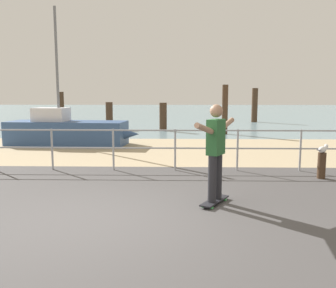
% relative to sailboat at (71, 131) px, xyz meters
% --- Properties ---
extents(ground_plane, '(24.00, 10.00, 0.04)m').
position_rel_sailboat_xyz_m(ground_plane, '(2.96, -9.13, -0.52)').
color(ground_plane, '#474444').
rests_on(ground_plane, ground).
extents(beach_strip, '(24.00, 6.00, 0.04)m').
position_rel_sailboat_xyz_m(beach_strip, '(2.96, -1.13, -0.52)').
color(beach_strip, tan).
rests_on(beach_strip, ground).
extents(sea_surface, '(72.00, 50.00, 0.04)m').
position_rel_sailboat_xyz_m(sea_surface, '(2.96, 26.87, -0.52)').
color(sea_surface, '#75939E').
rests_on(sea_surface, ground).
extents(railing_fence, '(12.37, 0.05, 1.05)m').
position_rel_sailboat_xyz_m(railing_fence, '(2.39, -4.53, 0.17)').
color(railing_fence, '#9EA0A5').
rests_on(railing_fence, ground).
extents(sailboat, '(5.03, 1.79, 5.05)m').
position_rel_sailboat_xyz_m(sailboat, '(0.00, 0.00, 0.00)').
color(sailboat, '#335184').
rests_on(sailboat, ground).
extents(skateboard, '(0.58, 0.79, 0.08)m').
position_rel_sailboat_xyz_m(skateboard, '(4.64, -7.30, -0.45)').
color(skateboard, black).
rests_on(skateboard, ground).
extents(skateboarder, '(0.81, 1.29, 1.65)m').
position_rel_sailboat_xyz_m(skateboarder, '(4.64, -7.30, 0.50)').
color(skateboarder, '#26262B').
rests_on(skateboarder, skateboard).
extents(bollard_short, '(0.18, 0.18, 0.61)m').
position_rel_sailboat_xyz_m(bollard_short, '(7.23, -5.33, -0.22)').
color(bollard_short, '#422D1E').
rests_on(bollard_short, ground).
extents(seagull, '(0.38, 0.38, 0.18)m').
position_rel_sailboat_xyz_m(seagull, '(7.24, -5.31, 0.16)').
color(seagull, white).
rests_on(seagull, bollard_short).
extents(groyne_post_0, '(0.37, 0.37, 2.04)m').
position_rel_sailboat_xyz_m(groyne_post_0, '(-2.75, 7.38, 0.50)').
color(groyne_post_0, '#422D1E').
rests_on(groyne_post_0, ground).
extents(groyne_post_1, '(0.38, 0.38, 1.48)m').
position_rel_sailboat_xyz_m(groyne_post_1, '(0.24, 6.36, 0.22)').
color(groyne_post_1, '#422D1E').
rests_on(groyne_post_1, ground).
extents(groyne_post_2, '(0.38, 0.38, 1.47)m').
position_rel_sailboat_xyz_m(groyne_post_2, '(3.23, 5.36, 0.21)').
color(groyne_post_2, '#422D1E').
rests_on(groyne_post_2, ground).
extents(groyne_post_3, '(0.28, 0.28, 2.35)m').
position_rel_sailboat_xyz_m(groyne_post_3, '(6.23, 3.88, 0.65)').
color(groyne_post_3, '#422D1E').
rests_on(groyne_post_3, ground).
extents(groyne_post_4, '(0.40, 0.40, 2.32)m').
position_rel_sailboat_xyz_m(groyne_post_4, '(9.22, 11.45, 0.64)').
color(groyne_post_4, '#422D1E').
rests_on(groyne_post_4, ground).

